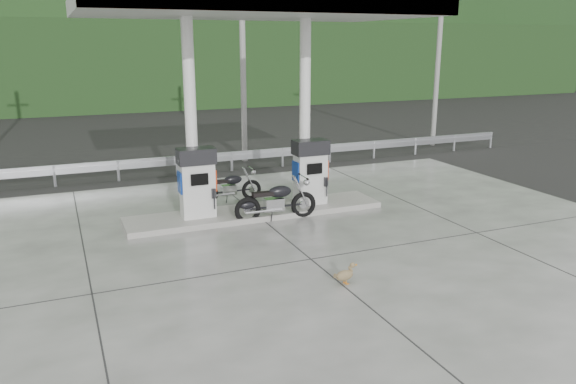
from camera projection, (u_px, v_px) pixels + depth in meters
name	position (u px, v px, depth m)	size (l,w,h in m)	color
ground	(293.00, 245.00, 13.02)	(160.00, 160.00, 0.00)	black
forecourt_apron	(293.00, 245.00, 13.02)	(18.00, 14.00, 0.02)	#61615C
pump_island	(257.00, 212.00, 15.23)	(7.00, 1.40, 0.15)	gray
gas_pump_left	(197.00, 183.00, 14.38)	(0.95, 0.55, 1.80)	silver
gas_pump_right	(310.00, 172.00, 15.57)	(0.95, 0.55, 1.80)	silver
canopy_column_left	(191.00, 119.00, 14.32)	(0.30, 0.30, 5.00)	white
canopy_column_right	(305.00, 113.00, 15.51)	(0.30, 0.30, 5.00)	white
canopy_roof	(253.00, 8.00, 13.86)	(8.50, 5.00, 0.40)	silver
guardrail	(205.00, 154.00, 19.97)	(26.00, 0.16, 1.42)	#9FA2A7
road	(184.00, 155.00, 23.27)	(60.00, 7.00, 0.01)	black
utility_pole_b	(243.00, 57.00, 21.20)	(0.22, 0.22, 8.00)	gray
utility_pole_c	(438.00, 55.00, 24.55)	(0.22, 0.22, 8.00)	gray
tree_band	(123.00, 65.00, 38.98)	(80.00, 6.00, 6.00)	black
forested_hills	(94.00, 82.00, 66.49)	(100.00, 40.00, 140.00)	black
motorcycle_left	(230.00, 188.00, 16.38)	(1.80, 0.57, 0.85)	black
motorcycle_right	(276.00, 202.00, 14.68)	(2.10, 0.66, 0.99)	black
duck	(344.00, 276.00, 10.85)	(0.48, 0.13, 0.34)	brown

